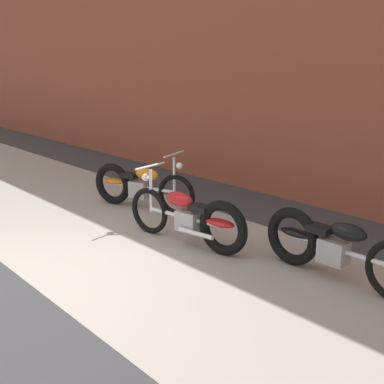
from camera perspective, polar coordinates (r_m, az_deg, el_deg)
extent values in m
plane|color=#38383A|center=(5.79, -19.00, -10.34)|extent=(80.00, 80.00, 0.00)
cube|color=#9E998E|center=(6.59, -4.97, -6.29)|extent=(36.00, 3.50, 0.01)
cube|color=brown|center=(8.70, 13.96, 20.09)|extent=(36.00, 0.50, 6.41)
torus|color=black|center=(7.71, -1.87, -0.36)|extent=(0.67, 0.29, 0.68)
torus|color=black|center=(8.42, -9.48, 0.98)|extent=(0.73, 0.35, 0.73)
cylinder|color=silver|center=(8.04, -5.85, 0.53)|extent=(1.19, 0.44, 0.06)
cube|color=#99999E|center=(8.09, -6.31, 0.33)|extent=(0.37, 0.31, 0.28)
ellipsoid|color=orange|center=(7.94, -5.43, 2.13)|extent=(0.48, 0.32, 0.20)
ellipsoid|color=orange|center=(8.38, -9.23, 1.34)|extent=(0.47, 0.31, 0.10)
cube|color=black|center=(8.15, -7.50, 2.00)|extent=(0.33, 0.28, 0.08)
cylinder|color=silver|center=(7.65, -2.15, 1.92)|extent=(0.06, 0.06, 0.62)
cylinder|color=silver|center=(7.57, -2.18, 4.57)|extent=(0.21, 0.56, 0.03)
sphere|color=white|center=(7.56, -1.51, 3.16)|extent=(0.11, 0.11, 0.11)
cylinder|color=silver|center=(8.37, -7.04, 0.24)|extent=(0.54, 0.23, 0.06)
torus|color=black|center=(6.92, -5.14, -2.26)|extent=(0.68, 0.18, 0.68)
torus|color=black|center=(6.13, 3.74, -4.34)|extent=(0.74, 0.24, 0.73)
cylinder|color=silver|center=(6.50, -0.97, -3.01)|extent=(1.23, 0.25, 0.06)
cube|color=#99999E|center=(6.46, -0.42, -3.49)|extent=(0.35, 0.27, 0.28)
ellipsoid|color=red|center=(6.48, -1.53, -0.86)|extent=(0.46, 0.26, 0.20)
ellipsoid|color=red|center=(6.14, 3.37, -3.71)|extent=(0.46, 0.25, 0.10)
cube|color=black|center=(6.28, 1.00, -1.96)|extent=(0.31, 0.24, 0.08)
cylinder|color=silver|center=(6.81, -4.95, 0.16)|extent=(0.05, 0.05, 0.62)
cylinder|color=silver|center=(6.72, -5.03, 3.12)|extent=(0.12, 0.58, 0.03)
sphere|color=white|center=(6.83, -5.60, 1.76)|extent=(0.11, 0.11, 0.11)
cylinder|color=silver|center=(6.24, 0.43, -4.98)|extent=(0.55, 0.14, 0.06)
torus|color=black|center=(5.97, 11.94, -5.22)|extent=(0.73, 0.13, 0.73)
cylinder|color=silver|center=(5.64, 17.33, -6.68)|extent=(1.24, 0.06, 0.06)
cube|color=#99999E|center=(5.69, 16.60, -6.85)|extent=(0.32, 0.22, 0.28)
ellipsoid|color=black|center=(5.52, 18.24, -4.58)|extent=(0.44, 0.19, 0.20)
ellipsoid|color=black|center=(5.92, 12.36, -4.80)|extent=(0.44, 0.18, 0.10)
cube|color=black|center=(5.71, 15.06, -4.30)|extent=(0.28, 0.20, 0.08)
cylinder|color=silver|center=(5.96, 15.32, -6.58)|extent=(0.55, 0.06, 0.06)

